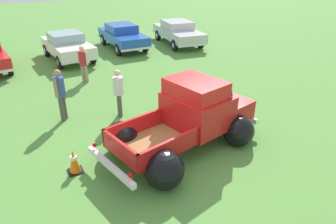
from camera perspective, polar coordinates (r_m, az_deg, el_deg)
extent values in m
plane|color=#548C3D|center=(8.68, 2.22, -6.83)|extent=(80.00, 80.00, 0.00)
cylinder|color=black|center=(9.92, 4.97, 0.12)|extent=(0.79, 0.37, 0.76)
cylinder|color=silver|center=(9.92, 4.97, 0.12)|extent=(0.38, 0.30, 0.34)
cylinder|color=black|center=(8.95, 12.93, -3.60)|extent=(0.79, 0.37, 0.76)
cylinder|color=silver|center=(8.95, 12.93, -3.60)|extent=(0.38, 0.30, 0.34)
cylinder|color=black|center=(8.38, -8.67, -5.42)|extent=(0.79, 0.37, 0.76)
cylinder|color=silver|center=(8.38, -8.67, -5.42)|extent=(0.38, 0.30, 0.34)
cylinder|color=black|center=(7.20, -0.95, -11.01)|extent=(0.79, 0.37, 0.76)
cylinder|color=silver|center=(7.20, -0.95, -11.01)|extent=(0.38, 0.30, 0.34)
sphere|color=black|center=(8.38, -8.88, -4.93)|extent=(1.13, 1.13, 0.96)
sphere|color=black|center=(7.13, -0.69, -10.81)|extent=(1.13, 1.13, 0.96)
cube|color=olive|center=(7.87, -2.82, -6.01)|extent=(2.32, 1.92, 0.04)
cube|color=red|center=(8.26, -6.00, -2.59)|extent=(2.02, 0.49, 0.50)
cube|color=red|center=(7.27, 0.74, -6.81)|extent=(2.02, 0.49, 0.50)
cube|color=red|center=(8.31, 2.49, -2.29)|extent=(0.39, 1.52, 0.50)
cube|color=red|center=(7.28, -8.99, -7.12)|extent=(0.39, 1.52, 0.50)
cube|color=red|center=(8.59, 5.51, 0.32)|extent=(1.76, 1.96, 0.95)
cube|color=red|center=(8.25, 5.23, 4.50)|extent=(1.44, 1.74, 0.45)
cube|color=#8CADB7|center=(8.70, 8.21, 5.38)|extent=(0.44, 1.46, 0.38)
cube|color=red|center=(9.40, 9.92, 1.06)|extent=(1.55, 1.84, 0.55)
sphere|color=black|center=(9.92, 4.86, 0.39)|extent=(1.09, 1.09, 0.92)
sphere|color=black|center=(8.92, 13.11, -3.45)|extent=(1.09, 1.09, 0.92)
cube|color=silver|center=(7.34, -10.85, -9.97)|extent=(0.52, 1.96, 0.14)
cube|color=silver|center=(9.93, 11.77, 0.18)|extent=(0.52, 1.96, 0.14)
sphere|color=red|center=(7.84, -13.70, -6.09)|extent=(0.13, 0.13, 0.11)
sphere|color=red|center=(6.69, -7.12, -11.73)|extent=(0.13, 0.13, 0.11)
cylinder|color=black|center=(16.08, -27.71, 7.36)|extent=(0.27, 0.68, 0.66)
cylinder|color=silver|center=(16.08, -27.71, 7.36)|extent=(0.24, 0.32, 0.30)
cylinder|color=black|center=(18.82, -29.16, 9.46)|extent=(0.27, 0.68, 0.66)
cylinder|color=silver|center=(18.82, -29.16, 9.46)|extent=(0.24, 0.32, 0.30)
cylinder|color=black|center=(16.48, -14.05, 10.00)|extent=(0.24, 0.67, 0.66)
cylinder|color=silver|center=(16.48, -14.05, 10.00)|extent=(0.23, 0.31, 0.30)
cylinder|color=black|center=(16.04, -19.75, 8.80)|extent=(0.24, 0.67, 0.66)
cylinder|color=silver|center=(16.04, -19.75, 8.80)|extent=(0.23, 0.31, 0.30)
cylinder|color=black|center=(18.96, -16.91, 11.74)|extent=(0.24, 0.67, 0.66)
cylinder|color=silver|center=(18.96, -16.91, 11.74)|extent=(0.23, 0.31, 0.30)
cylinder|color=black|center=(18.58, -21.92, 10.71)|extent=(0.24, 0.67, 0.66)
cylinder|color=silver|center=(18.58, -21.92, 10.71)|extent=(0.23, 0.31, 0.30)
cube|color=silver|center=(17.40, -18.39, 11.58)|extent=(2.08, 4.30, 0.55)
cube|color=#8CADB7|center=(17.45, -18.78, 13.26)|extent=(1.68, 1.86, 0.45)
cube|color=silver|center=(19.40, -20.01, 11.98)|extent=(1.87, 0.22, 0.12)
cube|color=silver|center=(15.55, -16.12, 9.25)|extent=(1.87, 0.22, 0.12)
cylinder|color=black|center=(18.22, -4.37, 12.22)|extent=(0.22, 0.66, 0.66)
cylinder|color=silver|center=(18.22, -4.37, 12.22)|extent=(0.22, 0.30, 0.30)
cylinder|color=black|center=(17.65, -9.37, 11.49)|extent=(0.22, 0.66, 0.66)
cylinder|color=silver|center=(17.65, -9.37, 11.49)|extent=(0.22, 0.30, 0.30)
cylinder|color=black|center=(20.80, -7.62, 13.84)|extent=(0.22, 0.66, 0.66)
cylinder|color=silver|center=(20.80, -7.62, 13.84)|extent=(0.22, 0.30, 0.30)
cylinder|color=black|center=(20.30, -12.09, 13.20)|extent=(0.22, 0.66, 0.66)
cylinder|color=silver|center=(20.30, -12.09, 13.20)|extent=(0.22, 0.30, 0.30)
cube|color=blue|center=(19.14, -8.50, 13.85)|extent=(1.88, 4.49, 0.55)
cube|color=blue|center=(19.20, -8.79, 15.40)|extent=(1.58, 1.91, 0.45)
cube|color=silver|center=(21.22, -10.54, 14.21)|extent=(1.83, 0.15, 0.12)
cube|color=silver|center=(17.21, -5.90, 11.73)|extent=(1.83, 0.15, 0.12)
cylinder|color=black|center=(19.13, 6.15, 12.83)|extent=(0.29, 0.68, 0.66)
cylinder|color=silver|center=(19.13, 6.15, 12.83)|extent=(0.25, 0.32, 0.30)
cylinder|color=black|center=(18.43, 1.24, 12.45)|extent=(0.29, 0.68, 0.66)
cylinder|color=silver|center=(18.43, 1.24, 12.45)|extent=(0.25, 0.32, 0.30)
cylinder|color=black|center=(21.78, 2.53, 14.59)|extent=(0.29, 0.68, 0.66)
cylinder|color=silver|center=(21.78, 2.53, 14.59)|extent=(0.25, 0.32, 0.30)
cylinder|color=black|center=(21.17, -1.90, 14.26)|extent=(0.29, 0.68, 0.66)
cylinder|color=silver|center=(21.17, -1.90, 14.26)|extent=(0.25, 0.32, 0.30)
cube|color=silver|center=(20.02, 1.95, 14.66)|extent=(2.50, 4.90, 0.55)
cube|color=silver|center=(20.10, 1.76, 16.16)|extent=(1.87, 2.18, 0.45)
cube|color=silver|center=(22.17, -0.43, 15.14)|extent=(1.90, 0.37, 0.12)
cube|color=silver|center=(18.03, 4.82, 12.45)|extent=(1.90, 0.37, 0.12)
cylinder|color=gray|center=(13.89, -15.69, 7.06)|extent=(0.21, 0.21, 0.78)
cylinder|color=gray|center=(13.79, -15.16, 6.98)|extent=(0.21, 0.21, 0.78)
cylinder|color=#B2262D|center=(13.64, -15.77, 9.73)|extent=(0.47, 0.47, 0.59)
cylinder|color=beige|center=(13.78, -16.49, 9.93)|extent=(0.13, 0.13, 0.56)
cylinder|color=beige|center=(13.49, -15.07, 9.77)|extent=(0.13, 0.13, 0.56)
sphere|color=beige|center=(13.53, -15.99, 11.47)|extent=(0.29, 0.29, 0.21)
cylinder|color=#4C4742|center=(10.53, -19.38, 0.52)|extent=(0.21, 0.21, 0.85)
cylinder|color=#4C4742|center=(10.67, -19.01, 0.92)|extent=(0.21, 0.21, 0.85)
cylinder|color=#334C8C|center=(10.32, -19.80, 4.46)|extent=(0.47, 0.47, 0.64)
cylinder|color=#A87A56|center=(10.12, -20.34, 4.16)|extent=(0.13, 0.13, 0.61)
cylinder|color=#334C8C|center=(10.49, -19.33, 5.08)|extent=(0.13, 0.13, 0.61)
sphere|color=#A87A56|center=(10.17, -20.19, 6.89)|extent=(0.32, 0.32, 0.23)
cylinder|color=#4C4742|center=(10.49, -9.10, 1.51)|extent=(0.20, 0.20, 0.80)
cylinder|color=#4C4742|center=(10.34, -9.11, 1.12)|extent=(0.20, 0.20, 0.80)
cylinder|color=silver|center=(10.14, -9.38, 4.90)|extent=(0.44, 0.44, 0.60)
cylinder|color=beige|center=(10.34, -9.37, 5.50)|extent=(0.12, 0.12, 0.57)
cylinder|color=silver|center=(9.93, -9.42, 4.61)|extent=(0.12, 0.12, 0.57)
sphere|color=beige|center=(9.99, -9.57, 7.25)|extent=(0.28, 0.28, 0.22)
cube|color=black|center=(11.24, 5.52, 1.31)|extent=(0.36, 0.36, 0.03)
cone|color=orange|center=(11.11, 5.58, 2.78)|extent=(0.28, 0.28, 0.60)
cylinder|color=white|center=(11.08, 5.60, 3.21)|extent=(0.17, 0.17, 0.08)
cube|color=black|center=(8.13, -17.01, -10.60)|extent=(0.36, 0.36, 0.03)
cone|color=orange|center=(7.95, -17.31, -8.77)|extent=(0.28, 0.28, 0.60)
cylinder|color=white|center=(7.90, -17.40, -8.24)|extent=(0.17, 0.17, 0.08)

